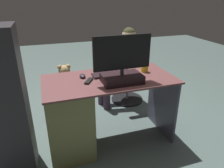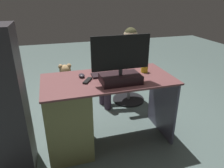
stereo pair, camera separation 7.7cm
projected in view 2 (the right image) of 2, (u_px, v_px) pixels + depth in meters
ground_plane at (102, 123)px, 2.73m from camera, size 10.00×10.00×0.00m
desk at (76, 114)px, 2.19m from camera, size 1.34×0.67×0.75m
monitor at (121, 68)px, 1.99m from camera, size 0.56×0.25×0.46m
keyboard at (111, 74)px, 2.23m from camera, size 0.42×0.14×0.02m
computer_mouse at (82, 75)px, 2.16m from camera, size 0.06×0.10×0.04m
cup at (144, 68)px, 2.29m from camera, size 0.08×0.08×0.10m
tv_remote at (88, 81)px, 2.06m from camera, size 0.12×0.15×0.02m
notebook_binder at (120, 77)px, 2.13m from camera, size 0.27×0.34×0.02m
office_chair_teddy at (68, 100)px, 2.81m from camera, size 0.49×0.49×0.42m
teddy_bear at (66, 76)px, 2.69m from camera, size 0.22×0.22×0.32m
visitor_chair at (129, 86)px, 3.23m from camera, size 0.49×0.49×0.42m
person at (125, 61)px, 3.02m from camera, size 0.60×0.54×1.12m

